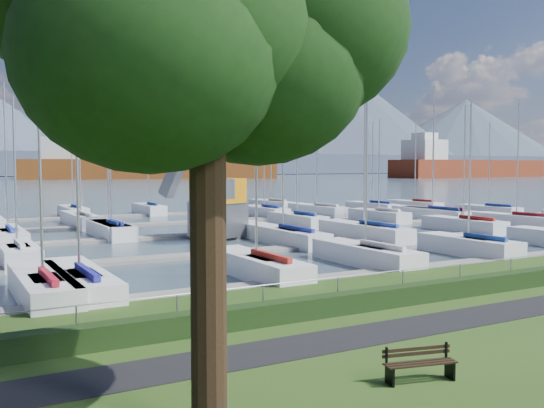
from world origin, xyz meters
TOP-DOWN VIEW (x-y plane):
  - path at (0.00, -3.00)m, footprint 160.00×2.00m
  - hedge at (0.00, -0.40)m, footprint 80.00×0.70m
  - fence at (0.00, 0.00)m, footprint 80.00×0.04m
  - docks at (0.00, 26.00)m, footprint 90.00×41.60m
  - bench_left at (-6.38, -6.73)m, footprint 1.85×0.83m
  - crane at (2.31, 24.80)m, footprint 7.79×12.89m
  - cargo_ship_mid at (55.97, 221.19)m, footprint 100.43×46.55m
  - cargo_ship_east at (193.19, 180.37)m, footprint 85.91×23.07m
  - sailboat_fleet at (-2.54, 28.68)m, footprint 75.14×49.52m

SIDE VIEW (x-z plane):
  - docks at x=0.00m, z-range -0.34..-0.09m
  - path at x=0.00m, z-range -0.01..0.03m
  - hedge at x=0.00m, z-range 0.00..0.70m
  - bench_left at x=-6.38m, z-range -0.01..0.84m
  - fence at x=0.00m, z-range 1.18..1.22m
  - cargo_ship_mid at x=55.97m, z-range -7.21..14.29m
  - cargo_ship_east at x=193.19m, z-range -7.06..14.44m
  - crane at x=2.31m, z-range -5.85..16.50m
  - sailboat_fleet at x=-2.54m, z-range -1.44..12.22m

